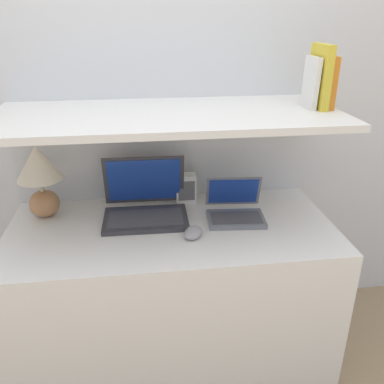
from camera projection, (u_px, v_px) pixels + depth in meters
The scene contains 12 objects.
wall_back at pixel (162, 95), 1.89m from camera, with size 6.00×0.05×2.40m.
desk at pixel (173, 295), 1.88m from camera, with size 1.39×0.65×0.72m.
back_riser at pixel (166, 217), 2.10m from camera, with size 1.39×0.04×1.16m.
shelf at pixel (168, 116), 1.61m from camera, with size 1.39×0.59×0.03m.
table_lamp at pixel (40, 174), 1.74m from camera, with size 0.20×0.20×0.33m.
laptop_large at pixel (145, 205), 1.80m from camera, with size 0.37×0.29×0.26m.
laptop_small at pixel (235, 210), 1.79m from camera, with size 0.26×0.24×0.17m.
computer_mouse at pixel (193, 233), 1.64m from camera, with size 0.11×0.12×0.04m.
router_box at pixel (186, 188), 1.93m from camera, with size 0.10×0.07×0.14m.
book_orange at pixel (328, 82), 1.64m from camera, with size 0.02×0.13×0.21m.
book_yellow at pixel (320, 77), 1.63m from camera, with size 0.03×0.17×0.25m.
book_white at pixel (311, 83), 1.63m from camera, with size 0.03×0.12×0.20m.
Camera 1 is at (-0.12, -1.19, 1.55)m, focal length 38.00 mm.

